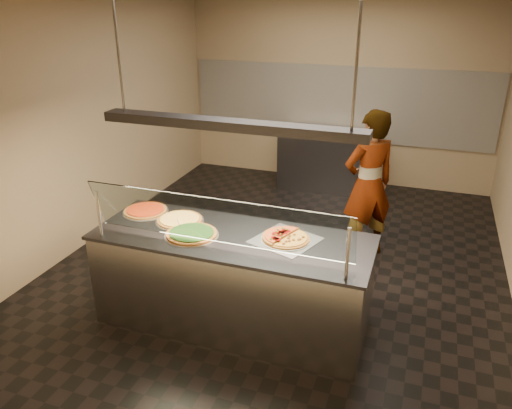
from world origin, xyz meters
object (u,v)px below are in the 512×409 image
(perforated_tray, at_px, (286,239))
(half_pizza_sausage, at_px, (297,239))
(serving_counter, at_px, (233,280))
(prep_table, at_px, (326,160))
(pizza_cheese, at_px, (180,219))
(pizza_spatula, at_px, (184,223))
(sneeze_guard, at_px, (215,221))
(heat_lamp_housing, at_px, (229,125))
(worker, at_px, (368,185))
(pizza_tomato, at_px, (146,210))
(pizza_spinach, at_px, (192,234))
(half_pizza_pepperoni, at_px, (275,235))

(perforated_tray, relative_size, half_pizza_sausage, 1.40)
(serving_counter, xyz_separation_m, prep_table, (0.06, 3.91, 0.00))
(pizza_cheese, distance_m, pizza_spatula, 0.14)
(sneeze_guard, distance_m, prep_table, 4.32)
(perforated_tray, xyz_separation_m, heat_lamp_housing, (-0.48, -0.08, 1.01))
(pizza_spatula, bearing_deg, pizza_cheese, 134.66)
(half_pizza_sausage, distance_m, heat_lamp_housing, 1.15)
(pizza_spatula, bearing_deg, worker, 50.69)
(pizza_tomato, relative_size, pizza_spatula, 1.66)
(perforated_tray, bearing_deg, serving_counter, -170.38)
(sneeze_guard, height_order, pizza_spinach, sneeze_guard)
(half_pizza_sausage, bearing_deg, pizza_tomato, 174.97)
(pizza_spinach, distance_m, pizza_cheese, 0.34)
(half_pizza_pepperoni, height_order, prep_table, half_pizza_pepperoni)
(half_pizza_pepperoni, relative_size, heat_lamp_housing, 0.20)
(perforated_tray, distance_m, heat_lamp_housing, 1.13)
(pizza_cheese, bearing_deg, sneeze_guard, -38.94)
(sneeze_guard, distance_m, pizza_cheese, 0.81)
(perforated_tray, relative_size, pizza_spinach, 1.30)
(pizza_tomato, height_order, prep_table, pizza_tomato)
(worker, bearing_deg, serving_counter, 22.39)
(sneeze_guard, xyz_separation_m, worker, (0.97, 2.18, -0.34))
(half_pizza_sausage, distance_m, pizza_tomato, 1.61)
(prep_table, relative_size, heat_lamp_housing, 0.65)
(half_pizza_sausage, relative_size, pizza_spinach, 0.93)
(serving_counter, height_order, worker, worker)
(sneeze_guard, height_order, pizza_tomato, sneeze_guard)
(serving_counter, height_order, perforated_tray, perforated_tray)
(pizza_cheese, bearing_deg, pizza_tomato, 168.87)
(sneeze_guard, distance_m, heat_lamp_housing, 0.80)
(sneeze_guard, bearing_deg, half_pizza_sausage, 35.82)
(half_pizza_sausage, bearing_deg, pizza_spinach, -168.74)
(serving_counter, bearing_deg, worker, 62.05)
(sneeze_guard, bearing_deg, pizza_cheese, 141.06)
(pizza_spatula, distance_m, prep_table, 3.94)
(half_pizza_pepperoni, height_order, pizza_cheese, half_pizza_pepperoni)
(serving_counter, relative_size, pizza_cheese, 5.51)
(pizza_cheese, bearing_deg, perforated_tray, -2.84)
(half_pizza_pepperoni, distance_m, heat_lamp_housing, 1.06)
(half_pizza_pepperoni, xyz_separation_m, heat_lamp_housing, (-0.38, -0.08, 0.99))
(pizza_cheese, distance_m, worker, 2.31)
(pizza_spatula, relative_size, prep_table, 0.18)
(prep_table, height_order, worker, worker)
(half_pizza_pepperoni, distance_m, worker, 1.85)
(serving_counter, height_order, pizza_cheese, pizza_cheese)
(serving_counter, xyz_separation_m, pizza_tomato, (-1.02, 0.22, 0.48))
(half_pizza_sausage, relative_size, pizza_tomato, 1.02)
(pizza_spinach, bearing_deg, worker, 55.78)
(half_pizza_pepperoni, distance_m, pizza_spatula, 0.88)
(sneeze_guard, distance_m, pizza_spatula, 0.68)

